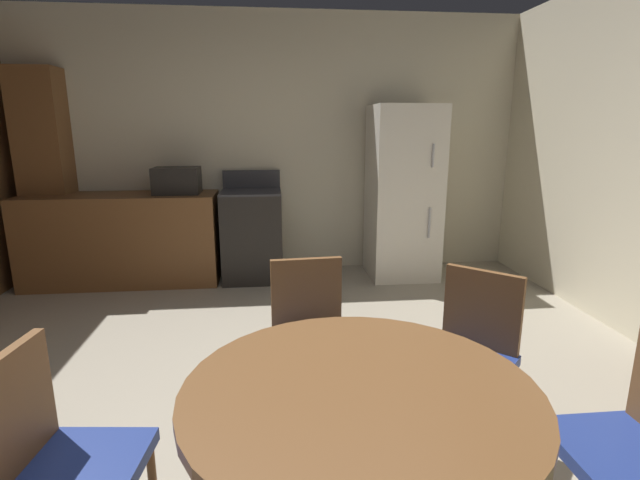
# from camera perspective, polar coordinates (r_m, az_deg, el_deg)

# --- Properties ---
(ground_plane) EXTENTS (14.00, 14.00, 0.00)m
(ground_plane) POSITION_cam_1_polar(r_m,az_deg,el_deg) (2.52, -4.09, -24.35)
(ground_plane) COLOR #A89E89
(wall_back) EXTENTS (5.53, 0.12, 2.70)m
(wall_back) POSITION_cam_1_polar(r_m,az_deg,el_deg) (5.19, -5.63, 11.27)
(wall_back) COLOR beige
(wall_back) RESTS_ON ground
(kitchen_counter) EXTENTS (1.87, 0.60, 0.90)m
(kitchen_counter) POSITION_cam_1_polar(r_m,az_deg,el_deg) (5.13, -22.69, 0.10)
(kitchen_counter) COLOR brown
(kitchen_counter) RESTS_ON ground
(pantry_column) EXTENTS (0.44, 0.36, 2.10)m
(pantry_column) POSITION_cam_1_polar(r_m,az_deg,el_deg) (5.45, -30.01, 6.49)
(pantry_column) COLOR brown
(pantry_column) RESTS_ON ground
(oven_range) EXTENTS (0.60, 0.60, 1.10)m
(oven_range) POSITION_cam_1_polar(r_m,az_deg,el_deg) (4.91, -8.17, 0.67)
(oven_range) COLOR black
(oven_range) RESTS_ON ground
(refrigerator) EXTENTS (0.68, 0.68, 1.76)m
(refrigerator) POSITION_cam_1_polar(r_m,az_deg,el_deg) (4.97, 9.98, 5.60)
(refrigerator) COLOR silver
(refrigerator) RESTS_ON ground
(microwave) EXTENTS (0.44, 0.32, 0.26)m
(microwave) POSITION_cam_1_polar(r_m,az_deg,el_deg) (4.90, -16.87, 6.88)
(microwave) COLOR black
(microwave) RESTS_ON kitchen_counter
(dining_table) EXTENTS (1.12, 1.12, 0.76)m
(dining_table) POSITION_cam_1_polar(r_m,az_deg,el_deg) (1.63, 4.74, -22.19)
(dining_table) COLOR brown
(dining_table) RESTS_ON ground
(chair_northeast) EXTENTS (0.57, 0.57, 0.87)m
(chair_northeast) POSITION_cam_1_polar(r_m,az_deg,el_deg) (2.45, 17.75, -12.42)
(chair_northeast) COLOR brown
(chair_northeast) RESTS_ON ground
(chair_west) EXTENTS (0.44, 0.44, 0.87)m
(chair_west) POSITION_cam_1_polar(r_m,az_deg,el_deg) (1.89, -29.28, -21.96)
(chair_west) COLOR brown
(chair_west) RESTS_ON ground
(chair_north) EXTENTS (0.43, 0.43, 0.87)m
(chair_north) POSITION_cam_1_polar(r_m,az_deg,el_deg) (2.52, -1.22, -11.06)
(chair_north) COLOR brown
(chair_north) RESTS_ON ground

